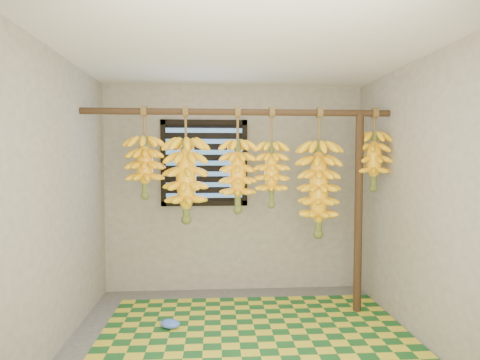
{
  "coord_description": "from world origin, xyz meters",
  "views": [
    {
      "loc": [
        -0.27,
        -3.19,
        1.55
      ],
      "look_at": [
        0.0,
        0.55,
        1.35
      ],
      "focal_mm": 30.0,
      "sensor_mm": 36.0,
      "label": 1
    }
  ],
  "objects": [
    {
      "name": "floor",
      "position": [
        0.0,
        0.0,
        -0.01
      ],
      "size": [
        3.0,
        3.0,
        0.01
      ],
      "primitive_type": "cube",
      "color": "#4E4E4E",
      "rests_on": "ground"
    },
    {
      "name": "ceiling",
      "position": [
        0.0,
        0.0,
        2.4
      ],
      "size": [
        3.0,
        3.0,
        0.01
      ],
      "primitive_type": "cube",
      "color": "silver",
      "rests_on": "wall_back"
    },
    {
      "name": "wall_back",
      "position": [
        0.0,
        1.5,
        1.2
      ],
      "size": [
        3.0,
        0.01,
        2.4
      ],
      "primitive_type": "cube",
      "color": "gray",
      "rests_on": "floor"
    },
    {
      "name": "wall_left",
      "position": [
        -1.5,
        0.0,
        1.2
      ],
      "size": [
        0.01,
        3.0,
        2.4
      ],
      "primitive_type": "cube",
      "color": "gray",
      "rests_on": "floor"
    },
    {
      "name": "wall_right",
      "position": [
        1.5,
        0.0,
        1.2
      ],
      "size": [
        0.01,
        3.0,
        2.4
      ],
      "primitive_type": "cube",
      "color": "gray",
      "rests_on": "floor"
    },
    {
      "name": "window",
      "position": [
        -0.35,
        1.48,
        1.5
      ],
      "size": [
        1.0,
        0.04,
        1.0
      ],
      "color": "black",
      "rests_on": "wall_back"
    },
    {
      "name": "hanging_pole",
      "position": [
        0.0,
        0.7,
        2.0
      ],
      "size": [
        3.0,
        0.06,
        0.06
      ],
      "primitive_type": "cylinder",
      "rotation": [
        0.0,
        1.57,
        0.0
      ],
      "color": "#3E2818",
      "rests_on": "wall_left"
    },
    {
      "name": "support_post",
      "position": [
        1.2,
        0.7,
        1.0
      ],
      "size": [
        0.08,
        0.08,
        2.0
      ],
      "primitive_type": "cylinder",
      "color": "#3E2818",
      "rests_on": "floor"
    },
    {
      "name": "woven_mat",
      "position": [
        0.11,
        0.08,
        0.01
      ],
      "size": [
        2.75,
        2.21,
        0.01
      ],
      "primitive_type": "cube",
      "rotation": [
        0.0,
        0.0,
        -0.01
      ],
      "color": "#175020",
      "rests_on": "floor"
    },
    {
      "name": "plastic_bag",
      "position": [
        -0.65,
        0.41,
        0.05
      ],
      "size": [
        0.23,
        0.2,
        0.08
      ],
      "primitive_type": "ellipsoid",
      "rotation": [
        0.0,
        0.0,
        -0.38
      ],
      "color": "#406BEF",
      "rests_on": "woven_mat"
    },
    {
      "name": "banana_bunch_a",
      "position": [
        -0.9,
        0.7,
        1.47
      ],
      "size": [
        0.35,
        0.35,
        0.87
      ],
      "color": "brown",
      "rests_on": "hanging_pole"
    },
    {
      "name": "banana_bunch_b",
      "position": [
        -0.51,
        0.7,
        1.34
      ],
      "size": [
        0.39,
        0.39,
        1.11
      ],
      "color": "brown",
      "rests_on": "hanging_pole"
    },
    {
      "name": "banana_bunch_c",
      "position": [
        0.32,
        0.7,
        1.4
      ],
      "size": [
        0.33,
        0.33,
        0.97
      ],
      "color": "brown",
      "rests_on": "hanging_pole"
    },
    {
      "name": "banana_bunch_d",
      "position": [
        -0.01,
        0.7,
        1.38
      ],
      "size": [
        0.33,
        0.33,
        1.02
      ],
      "color": "brown",
      "rests_on": "hanging_pole"
    },
    {
      "name": "banana_bunch_e",
      "position": [
        0.79,
        0.7,
        1.25
      ],
      "size": [
        0.38,
        0.38,
        1.27
      ],
      "color": "brown",
      "rests_on": "hanging_pole"
    },
    {
      "name": "banana_bunch_f",
      "position": [
        1.35,
        0.7,
        1.53
      ],
      "size": [
        0.32,
        0.32,
        0.81
      ],
      "color": "brown",
      "rests_on": "hanging_pole"
    }
  ]
}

